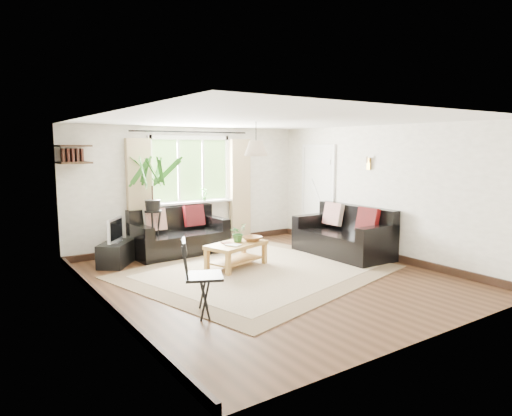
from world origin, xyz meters
TOP-DOWN VIEW (x-y plane):
  - floor at (0.00, 0.00)m, footprint 5.50×5.50m
  - ceiling at (0.00, 0.00)m, footprint 5.50×5.50m
  - wall_back at (0.00, 2.75)m, footprint 5.00×0.02m
  - wall_front at (0.00, -2.75)m, footprint 5.00×0.02m
  - wall_left at (-2.50, 0.00)m, footprint 0.02×5.50m
  - wall_right at (2.50, 0.00)m, footprint 0.02×5.50m
  - rug at (0.02, 0.39)m, footprint 4.54×4.14m
  - window at (0.00, 2.71)m, footprint 2.50×0.16m
  - door at (2.47, 1.70)m, footprint 0.06×0.96m
  - corner_shelf at (-2.25, 2.50)m, footprint 0.50×0.50m
  - pendant_lamp at (0.00, 0.40)m, footprint 0.36×0.36m
  - wall_sconce at (2.43, 0.30)m, footprint 0.12×0.12m
  - sofa_back at (-0.48, 2.25)m, footprint 1.79×0.96m
  - sofa_right at (1.98, 0.45)m, footprint 1.86×0.95m
  - coffee_table at (-0.11, 0.81)m, footprint 1.15×0.85m
  - table_plant at (-0.04, 0.89)m, footprint 0.35×0.33m
  - bowl at (0.20, 0.81)m, footprint 0.37×0.37m
  - book_a at (-0.34, 0.65)m, footprint 0.25×0.29m
  - book_b at (-0.35, 0.86)m, footprint 0.17×0.22m
  - tv_stand at (-1.73, 2.12)m, footprint 0.79×0.84m
  - tv at (-1.73, 2.12)m, footprint 0.50×0.56m
  - palm_stand at (-0.96, 2.33)m, footprint 0.91×0.91m
  - folding_chair at (-1.57, -0.80)m, footprint 0.64×0.64m
  - sill_plant at (0.25, 2.63)m, footprint 0.14×0.10m

SIDE VIEW (x-z plane):
  - floor at x=0.00m, z-range 0.00..0.00m
  - rug at x=0.02m, z-range 0.00..0.02m
  - tv_stand at x=-1.73m, z-range 0.00..0.40m
  - coffee_table at x=-0.11m, z-range 0.00..0.42m
  - sofa_back at x=-0.48m, z-range 0.00..0.82m
  - book_a at x=-0.34m, z-range 0.42..0.44m
  - book_b at x=-0.35m, z-range 0.42..0.44m
  - sofa_right at x=1.98m, z-range 0.00..0.87m
  - bowl at x=0.20m, z-range 0.42..0.50m
  - folding_chair at x=-1.57m, z-range 0.00..0.93m
  - table_plant at x=-0.04m, z-range 0.42..0.73m
  - tv at x=-1.73m, z-range 0.40..0.84m
  - palm_stand at x=-0.96m, z-range 0.00..1.86m
  - door at x=2.47m, z-range -0.03..2.03m
  - sill_plant at x=0.25m, z-range 0.93..1.20m
  - wall_back at x=0.00m, z-range 0.00..2.40m
  - wall_front at x=0.00m, z-range 0.00..2.40m
  - wall_left at x=-2.50m, z-range 0.00..2.40m
  - wall_right at x=2.50m, z-range 0.00..2.40m
  - window at x=0.00m, z-range 0.47..2.63m
  - wall_sconce at x=2.43m, z-range 1.60..1.88m
  - corner_shelf at x=-2.25m, z-range 1.72..2.06m
  - pendant_lamp at x=0.00m, z-range 1.78..2.32m
  - ceiling at x=0.00m, z-range 2.40..2.40m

